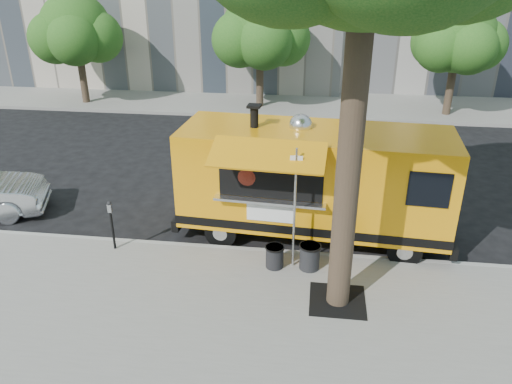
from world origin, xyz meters
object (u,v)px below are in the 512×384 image
Objects in this scene: far_tree_c at (459,36)px; trash_bin_left at (275,256)px; sign_post at (295,202)px; trash_bin_right at (310,256)px; parking_meter at (111,220)px; far_tree_a at (76,29)px; food_truck at (312,180)px; far_tree_b at (260,30)px.

far_tree_c reaches higher than trash_bin_left.
sign_post is 4.82× the size of trash_bin_right.
far_tree_c is 9.43× the size of trash_bin_left.
trash_bin_left is 0.89× the size of trash_bin_right.
parking_meter is 4.17m from trash_bin_left.
far_tree_a is 15.59m from parking_meter.
food_truck reaches higher than sign_post.
parking_meter reaches higher than trash_bin_left.
food_truck is at bearing -76.92° from far_tree_b.
far_tree_b is at bearing 178.09° from far_tree_c.
sign_post is 2.25× the size of parking_meter.
far_tree_c is 0.71× the size of food_truck.
trash_bin_right is at bearing -49.32° from far_tree_a.
trash_bin_right is at bearing 3.43° from trash_bin_left.
food_truck is at bearing 91.27° from trash_bin_right.
far_tree_c is 15.60m from trash_bin_right.
far_tree_b is 14.48m from parking_meter.
trash_bin_left is 0.83m from trash_bin_right.
trash_bin_right is (0.83, 0.05, 0.04)m from trash_bin_left.
parking_meter is at bearing -98.10° from far_tree_b.
far_tree_a is 18.14m from sign_post.
far_tree_a is at bearing 128.55° from trash_bin_left.
food_truck is 11.73× the size of trash_bin_right.
far_tree_b reaches higher than sign_post.
sign_post is 4.64m from parking_meter.
far_tree_c is at bearing 0.32° from far_tree_a.
food_truck reaches higher than trash_bin_left.
far_tree_b is 14.99m from trash_bin_right.
far_tree_a is 9.69× the size of trash_bin_left.
trash_bin_left is at bearing -81.59° from far_tree_b.
far_tree_b is 14.90m from trash_bin_left.
far_tree_a reaches higher than far_tree_c.
food_truck is 2.33m from trash_bin_left.
far_tree_b is 8.84× the size of trash_bin_right.
parking_meter is at bearing 175.77° from trash_bin_left.
trash_bin_right is at bearing -7.85° from sign_post.
far_tree_a is 0.73× the size of food_truck.
trash_bin_left is (-0.43, -0.10, -1.40)m from sign_post.
sign_post is 1.77m from food_truck.
far_tree_b reaches higher than far_tree_c.
trash_bin_right is (11.95, -13.91, -3.29)m from far_tree_a.
far_tree_b is (9.00, 0.40, 0.06)m from far_tree_a.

